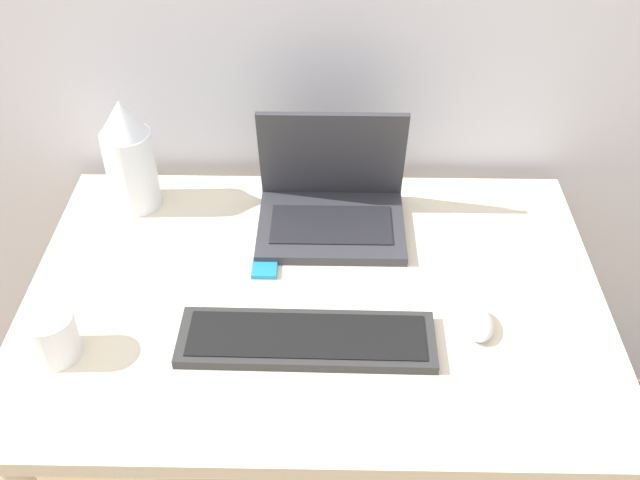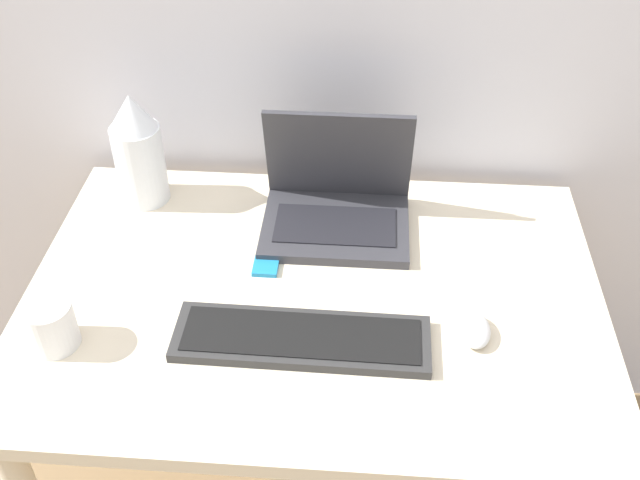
# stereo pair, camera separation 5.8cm
# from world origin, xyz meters

# --- Properties ---
(desk) EXTENTS (1.05, 0.74, 0.72)m
(desk) POSITION_xyz_m (0.00, 0.37, 0.62)
(desk) COLOR beige
(desk) RESTS_ON ground_plane
(laptop) EXTENTS (0.29, 0.23, 0.24)m
(laptop) POSITION_xyz_m (0.03, 0.58, 0.77)
(laptop) COLOR #333338
(laptop) RESTS_ON desk
(keyboard) EXTENTS (0.44, 0.13, 0.02)m
(keyboard) POSITION_xyz_m (-0.01, 0.25, 0.72)
(keyboard) COLOR #2D2D2D
(keyboard) RESTS_ON desk
(mouse) EXTENTS (0.06, 0.09, 0.03)m
(mouse) POSITION_xyz_m (0.28, 0.28, 0.73)
(mouse) COLOR silver
(mouse) RESTS_ON desk
(vase) EXTENTS (0.10, 0.10, 0.24)m
(vase) POSITION_xyz_m (-0.38, 0.64, 0.83)
(vase) COLOR white
(vase) RESTS_ON desk
(mp3_player) EXTENTS (0.05, 0.05, 0.01)m
(mp3_player) POSITION_xyz_m (-0.10, 0.43, 0.72)
(mp3_player) COLOR #1E7FB7
(mp3_player) RESTS_ON desk
(mug) EXTENTS (0.08, 0.08, 0.09)m
(mug) POSITION_xyz_m (-0.43, 0.21, 0.76)
(mug) COLOR white
(mug) RESTS_ON desk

